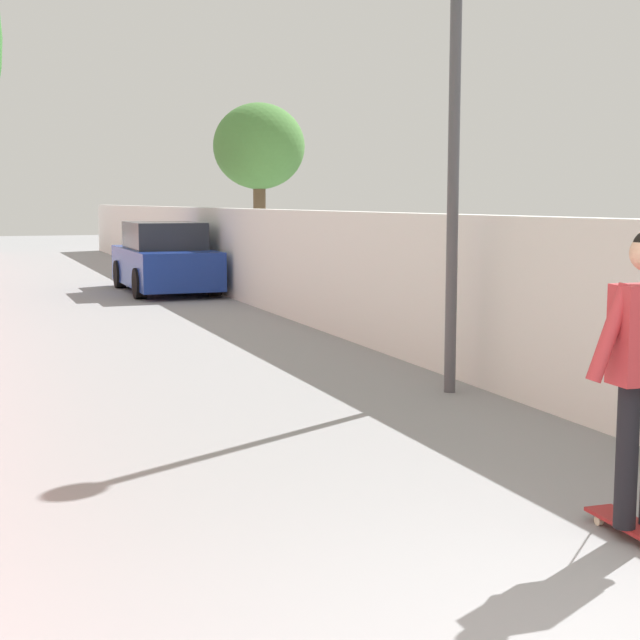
{
  "coord_description": "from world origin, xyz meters",
  "views": [
    {
      "loc": [
        -2.92,
        2.41,
        2.0
      ],
      "look_at": [
        4.43,
        -0.38,
        1.0
      ],
      "focal_mm": 52.66,
      "sensor_mm": 36.0,
      "label": 1
    }
  ],
  "objects_px": {
    "car_near": "(165,260)",
    "lamp_post": "(455,79)",
    "tree_right_near": "(259,148)",
    "skateboard": "(637,528)"
  },
  "relations": [
    {
      "from": "lamp_post",
      "to": "skateboard",
      "type": "xyz_separation_m",
      "value": [
        -4.24,
        1.05,
        -3.15
      ]
    },
    {
      "from": "lamp_post",
      "to": "car_near",
      "type": "bearing_deg",
      "value": 2.87
    },
    {
      "from": "tree_right_near",
      "to": "lamp_post",
      "type": "relative_size",
      "value": 0.91
    },
    {
      "from": "lamp_post",
      "to": "car_near",
      "type": "xyz_separation_m",
      "value": [
        11.96,
        0.6,
        -2.5
      ]
    },
    {
      "from": "tree_right_near",
      "to": "lamp_post",
      "type": "bearing_deg",
      "value": 171.4
    },
    {
      "from": "skateboard",
      "to": "car_near",
      "type": "distance_m",
      "value": 16.22
    },
    {
      "from": "tree_right_near",
      "to": "car_near",
      "type": "distance_m",
      "value": 3.9
    },
    {
      "from": "tree_right_near",
      "to": "skateboard",
      "type": "bearing_deg",
      "value": 170.09
    },
    {
      "from": "tree_right_near",
      "to": "car_near",
      "type": "height_order",
      "value": "tree_right_near"
    },
    {
      "from": "car_near",
      "to": "lamp_post",
      "type": "bearing_deg",
      "value": -177.13
    }
  ]
}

